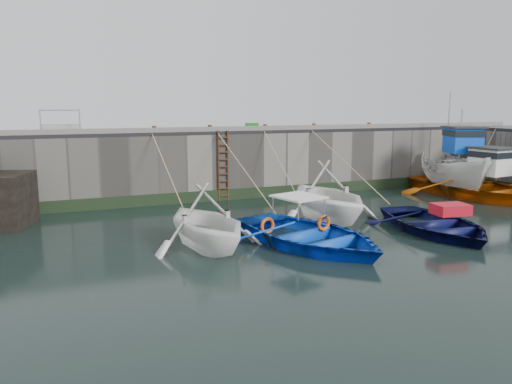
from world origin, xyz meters
name	(u,v)px	position (x,y,z in m)	size (l,w,h in m)	color
ground	(397,255)	(0.00, 0.00, 0.00)	(120.00, 120.00, 0.00)	black
quay_back	(244,161)	(0.00, 12.50, 1.50)	(30.00, 5.00, 3.00)	slate
road_back	(244,130)	(0.00, 12.50, 3.08)	(30.00, 5.00, 0.16)	black
kerb_back	(262,128)	(0.00, 10.15, 3.26)	(30.00, 0.30, 0.20)	slate
algae_back	(263,192)	(0.00, 9.96, 0.25)	(30.00, 0.08, 0.50)	black
ladder	(223,166)	(-2.00, 9.91, 1.59)	(0.51, 0.08, 3.20)	#3F1E0F
boat_near_white	(206,247)	(-4.91, 2.89, 0.00)	(3.72, 4.31, 2.27)	white
boat_near_white_rope	(172,216)	(-4.91, 7.70, 0.00)	(0.04, 5.29, 3.10)	tan
boat_near_blue	(309,245)	(-1.89, 1.90, 0.00)	(4.07, 5.70, 1.18)	blue
boat_near_blue_rope	(247,212)	(-1.89, 7.20, 0.00)	(0.04, 6.18, 3.10)	tan
boat_near_blacktrim	(326,219)	(0.42, 4.79, 0.00)	(4.18, 4.85, 2.55)	white
boat_near_blacktrim_rope	(283,202)	(0.42, 8.64, 0.00)	(0.04, 3.76, 3.10)	tan
boat_near_navy	(434,232)	(2.93, 1.74, 0.00)	(3.72, 5.21, 1.08)	#090C3A
boat_near_navy_rope	(349,204)	(2.93, 7.12, 0.00)	(0.04, 6.32, 3.10)	tan
boat_far_white	(456,172)	(9.48, 7.68, 1.01)	(4.31, 6.59, 5.38)	white
boat_far_orange	(479,187)	(9.50, 6.19, 0.48)	(5.90, 7.73, 4.49)	#D95D0B
fish_crate	(252,126)	(0.36, 12.31, 3.29)	(0.62, 0.44, 0.27)	#177F1D
railing	(61,128)	(-8.75, 11.25, 3.36)	(1.60, 1.05, 1.00)	#A5A8AD
bollard_a	(154,129)	(-5.00, 10.25, 3.30)	(0.18, 0.18, 0.28)	#3F1E0F
bollard_b	(210,128)	(-2.50, 10.25, 3.30)	(0.18, 0.18, 0.28)	#3F1E0F
bollard_c	(265,127)	(0.20, 10.25, 3.30)	(0.18, 0.18, 0.28)	#3F1E0F
bollard_d	(314,126)	(2.80, 10.25, 3.30)	(0.18, 0.18, 0.28)	#3F1E0F
bollard_e	(369,125)	(6.00, 10.25, 3.30)	(0.18, 0.18, 0.28)	#3F1E0F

